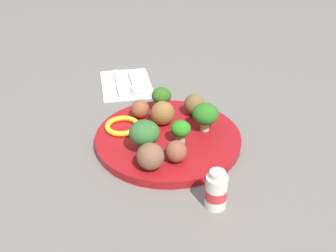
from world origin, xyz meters
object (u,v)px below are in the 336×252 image
Objects in this scene: broccoli_floret_mid_left at (144,133)px; broccoli_floret_mid_right at (181,130)px; meatball_back_right at (140,109)px; broccoli_floret_far_rim at (161,96)px; broccoli_floret_center at (206,115)px; meatball_front_left at (162,113)px; knife at (119,84)px; napkin at (126,84)px; plate at (168,138)px; meatball_back_left at (195,105)px; meatball_far_rim at (176,151)px; pepper_ring_far_rim at (122,126)px; meatball_near_rim at (150,156)px; yogurt_bottle at (216,191)px; fork at (134,83)px.

broccoli_floret_mid_left is 1.35× the size of broccoli_floret_mid_right.
broccoli_floret_far_rim is at bearing 107.66° from meatball_back_right.
broccoli_floret_far_rim reaches higher than meatball_back_right.
broccoli_floret_center is 0.09m from meatball_front_left.
broccoli_floret_far_rim is at bearing 21.83° from knife.
broccoli_floret_center is at bearing 26.32° from knife.
plate is at bearing 8.37° from napkin.
meatball_back_left reaches higher than knife.
pepper_ring_far_rim is at bearing -149.41° from meatball_far_rim.
meatball_front_left is (-0.07, -0.02, -0.00)m from broccoli_floret_mid_right.
broccoli_floret_mid_right is 0.11m from meatball_back_left.
broccoli_floret_center reaches higher than meatball_back_left.
pepper_ring_far_rim is (-0.05, -0.16, -0.03)m from broccoli_floret_center.
meatball_near_rim is at bearing 0.72° from knife.
broccoli_floret_far_rim reaches higher than meatball_far_rim.
meatball_back_right is (-0.08, -0.04, 0.03)m from plate.
pepper_ring_far_rim is at bearing -107.19° from broccoli_floret_center.
meatball_far_rim is (0.08, -0.08, -0.02)m from broccoli_floret_center.
broccoli_floret_mid_left reaches higher than pepper_ring_far_rim.
napkin is at bearing -170.30° from meatball_front_left.
napkin is 2.55× the size of yogurt_bottle.
meatball_back_left reaches higher than plate.
yogurt_bottle reaches higher than fork.
plate is at bearing 4.79° from fork.
meatball_front_left is at bearing 9.70° from napkin.
broccoli_floret_center is at bearing 72.81° from pepper_ring_far_rim.
meatball_far_rim is at bearing -2.40° from meatball_front_left.
meatball_back_left is at bearing 131.31° from plate.
pepper_ring_far_rim is at bearing -6.21° from knife.
yogurt_bottle reaches higher than meatball_back_left.
yogurt_bottle is at bearing 8.57° from plate.
meatball_far_rim reaches higher than pepper_ring_far_rim.
pepper_ring_far_rim is (-0.08, -0.03, -0.03)m from broccoli_floret_mid_left.
broccoli_floret_mid_left is 0.89× the size of yogurt_bottle.
plate is 5.85× the size of meatball_front_left.
broccoli_floret_mid_left is 0.31m from napkin.
broccoli_floret_far_rim reaches higher than yogurt_bottle.
meatball_back_right reaches higher than plate.
plate is 0.26m from fork.
meatball_back_right reaches higher than fork.
knife is 0.46m from yogurt_bottle.
pepper_ring_far_rim is (-0.13, -0.08, -0.01)m from meatball_far_rim.
napkin is at bearing -169.28° from broccoli_floret_mid_right.
meatball_back_left is (-0.15, 0.08, 0.00)m from meatball_far_rim.
napkin is at bearing 177.59° from broccoli_floret_mid_left.
broccoli_floret_center is at bearing 58.11° from meatball_front_left.
meatball_back_right is 0.57× the size of yogurt_bottle.
pepper_ring_far_rim is at bearing -50.93° from meatball_back_right.
meatball_far_rim is 0.32× the size of fork.
meatball_near_rim is (0.19, -0.06, -0.01)m from broccoli_floret_far_rim.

